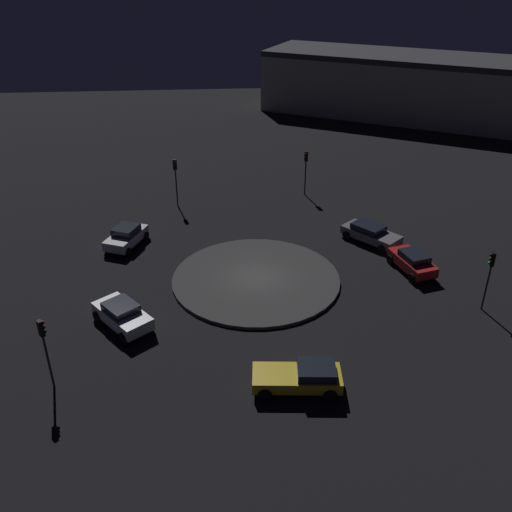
{
  "coord_description": "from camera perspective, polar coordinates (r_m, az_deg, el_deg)",
  "views": [
    {
      "loc": [
        -2.73,
        -32.32,
        19.94
      ],
      "look_at": [
        0.0,
        0.0,
        1.9
      ],
      "focal_mm": 39.15,
      "sensor_mm": 36.0,
      "label": 1
    }
  ],
  "objects": [
    {
      "name": "car_grey",
      "position": [
        43.58,
        11.63,
        2.31
      ],
      "size": [
        4.31,
        4.66,
        1.39
      ],
      "rotation": [
        0.0,
        0.0,
        -0.88
      ],
      "color": "slate",
      "rests_on": "ground_plane"
    },
    {
      "name": "traffic_light_north",
      "position": [
        50.64,
        5.11,
        9.32
      ],
      "size": [
        0.36,
        0.39,
        4.1
      ],
      "rotation": [
        0.0,
        0.0,
        -1.94
      ],
      "color": "#2D2D2D",
      "rests_on": "ground_plane"
    },
    {
      "name": "traffic_light_southwest",
      "position": [
        29.66,
        -20.82,
        -8.07
      ],
      "size": [
        0.39,
        0.38,
        4.16
      ],
      "rotation": [
        0.0,
        0.0,
        0.7
      ],
      "color": "#2D2D2D",
      "rests_on": "ground_plane"
    },
    {
      "name": "traffic_light_east",
      "position": [
        36.49,
        22.8,
        -1.28
      ],
      "size": [
        0.39,
        0.35,
        4.04
      ],
      "rotation": [
        0.0,
        0.0,
        2.82
      ],
      "color": "#2D2D2D",
      "rests_on": "ground_plane"
    },
    {
      "name": "car_white",
      "position": [
        34.21,
        -13.51,
        -5.84
      ],
      "size": [
        3.97,
        4.32,
        1.53
      ],
      "rotation": [
        0.0,
        0.0,
        2.24
      ],
      "color": "white",
      "rests_on": "ground_plane"
    },
    {
      "name": "ground_plane",
      "position": [
        38.08,
        -0.0,
        -2.5
      ],
      "size": [
        117.5,
        117.5,
        0.0
      ],
      "primitive_type": "plane",
      "color": "black"
    },
    {
      "name": "car_red",
      "position": [
        40.21,
        15.7,
        -0.54
      ],
      "size": [
        2.73,
        4.11,
        1.51
      ],
      "rotation": [
        0.0,
        0.0,
        -1.31
      ],
      "color": "red",
      "rests_on": "ground_plane"
    },
    {
      "name": "car_yellow",
      "position": [
        29.13,
        4.6,
        -12.2
      ],
      "size": [
        4.68,
        2.4,
        1.46
      ],
      "rotation": [
        0.0,
        0.0,
        3.05
      ],
      "color": "gold",
      "rests_on": "ground_plane"
    },
    {
      "name": "car_silver",
      "position": [
        43.23,
        -13.12,
        1.98
      ],
      "size": [
        3.18,
        4.22,
        1.56
      ],
      "rotation": [
        0.0,
        0.0,
        1.17
      ],
      "color": "silver",
      "rests_on": "ground_plane"
    },
    {
      "name": "store_building",
      "position": [
        78.86,
        15.06,
        16.43
      ],
      "size": [
        37.44,
        27.74,
        7.87
      ],
      "rotation": [
        0.0,
        0.0,
        2.63
      ],
      "color": "#ADA893",
      "rests_on": "ground_plane"
    },
    {
      "name": "roundabout_island",
      "position": [
        38.02,
        -0.0,
        -2.35
      ],
      "size": [
        11.41,
        11.41,
        0.23
      ],
      "primitive_type": "cylinder",
      "color": "#383838",
      "rests_on": "ground_plane"
    },
    {
      "name": "traffic_light_northwest",
      "position": [
        48.47,
        -8.22,
        8.35
      ],
      "size": [
        0.36,
        0.39,
        4.25
      ],
      "rotation": [
        0.0,
        0.0,
        -1.15
      ],
      "color": "#2D2D2D",
      "rests_on": "ground_plane"
    }
  ]
}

